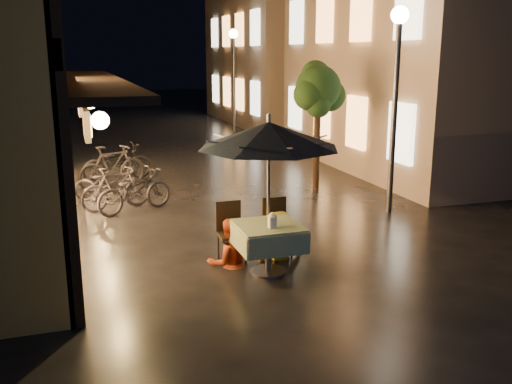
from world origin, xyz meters
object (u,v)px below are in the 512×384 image
object	(u,v)px
streetlamp_near	(397,73)
table_lantern	(272,219)
person_yellow	(279,213)
cafe_table	(268,237)
person_orange	(229,220)
patio_umbrella	(269,135)
bicycle_0	(134,191)

from	to	relation	value
streetlamp_near	table_lantern	xyz separation A→B (m)	(-3.62, -2.67, -2.00)
table_lantern	person_yellow	distance (m)	0.88
cafe_table	person_orange	world-z (taller)	person_orange
streetlamp_near	table_lantern	distance (m)	4.92
table_lantern	person_orange	distance (m)	0.87
cafe_table	patio_umbrella	world-z (taller)	patio_umbrella
streetlamp_near	person_yellow	distance (m)	4.32
bicycle_0	person_orange	bearing A→B (deg)	172.17
streetlamp_near	patio_umbrella	bearing A→B (deg)	-145.52
bicycle_0	patio_umbrella	bearing A→B (deg)	176.09
cafe_table	bicycle_0	size ratio (longest dim) A/B	0.56
cafe_table	table_lantern	distance (m)	0.38
cafe_table	person_yellow	bearing A→B (deg)	55.86
table_lantern	person_orange	size ratio (longest dim) A/B	0.17
cafe_table	table_lantern	xyz separation A→B (m)	(0.00, -0.18, 0.33)
table_lantern	person_orange	bearing A→B (deg)	123.81
streetlamp_near	person_yellow	xyz separation A→B (m)	(-3.23, -1.90, -2.15)
patio_umbrella	bicycle_0	distance (m)	4.76
patio_umbrella	person_orange	size ratio (longest dim) A/B	1.64
patio_umbrella	person_yellow	xyz separation A→B (m)	(0.40, 0.59, -1.38)
person_yellow	bicycle_0	xyz separation A→B (m)	(-1.95, 3.58, -0.30)
cafe_table	person_orange	xyz separation A→B (m)	(-0.48, 0.53, 0.16)
cafe_table	person_yellow	distance (m)	0.73
cafe_table	person_yellow	xyz separation A→B (m)	(0.40, 0.59, 0.18)
streetlamp_near	person_orange	world-z (taller)	streetlamp_near
cafe_table	patio_umbrella	xyz separation A→B (m)	(0.00, 0.00, 1.56)
table_lantern	bicycle_0	world-z (taller)	table_lantern
person_yellow	bicycle_0	size ratio (longest dim) A/B	0.87
person_orange	bicycle_0	distance (m)	3.80
person_yellow	bicycle_0	distance (m)	4.09
person_orange	patio_umbrella	bearing A→B (deg)	130.49
table_lantern	person_yellow	world-z (taller)	person_yellow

